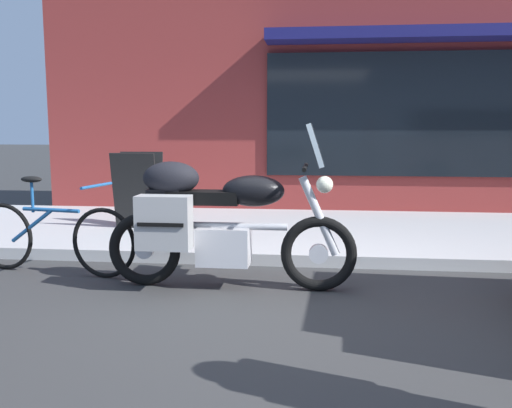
{
  "coord_description": "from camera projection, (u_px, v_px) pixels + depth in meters",
  "views": [
    {
      "loc": [
        0.23,
        -4.14,
        1.35
      ],
      "look_at": [
        -0.3,
        0.62,
        0.7
      ],
      "focal_mm": 38.98,
      "sensor_mm": 36.0,
      "label": 1
    }
  ],
  "objects": [
    {
      "name": "parked_bicycle",
      "position": [
        51.0,
        236.0,
        5.18
      ],
      "size": [
        1.71,
        0.5,
        0.91
      ],
      "color": "black",
      "rests_on": "ground_plane"
    },
    {
      "name": "ground_plane",
      "position": [
        286.0,
        305.0,
        4.29
      ],
      "size": [
        80.0,
        80.0,
        0.0
      ],
      "primitive_type": "plane",
      "color": "#343434"
    },
    {
      "name": "sandwich_board_sign",
      "position": [
        138.0,
        190.0,
        6.89
      ],
      "size": [
        0.55,
        0.41,
        0.94
      ],
      "color": "black",
      "rests_on": "sidewalk_curb"
    },
    {
      "name": "touring_motorcycle",
      "position": [
        214.0,
        219.0,
        4.65
      ],
      "size": [
        2.13,
        0.66,
        1.39
      ],
      "color": "black",
      "rests_on": "ground_plane"
    }
  ]
}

